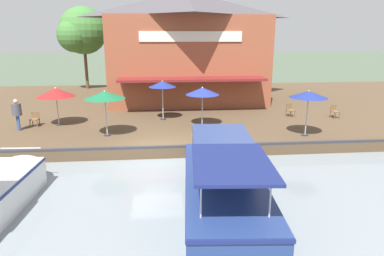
{
  "coord_description": "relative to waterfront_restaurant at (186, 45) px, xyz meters",
  "views": [
    {
      "loc": [
        15.47,
        0.28,
        5.8
      ],
      "look_at": [
        -1.0,
        1.8,
        1.3
      ],
      "focal_mm": 32.0,
      "sensor_mm": 36.0,
      "label": 1
    }
  ],
  "objects": [
    {
      "name": "ground_plane",
      "position": [
        13.62,
        -2.44,
        -4.99
      ],
      "size": [
        220.0,
        220.0,
        0.0
      ],
      "primitive_type": "plane",
      "color": "#4C5B47"
    },
    {
      "name": "person_at_quay_edge",
      "position": [
        9.63,
        -10.19,
        -3.26
      ],
      "size": [
        0.5,
        0.5,
        1.78
      ],
      "color": "#2D5193",
      "rests_on": "quay_deck"
    },
    {
      "name": "cafe_chair_beside_entrance",
      "position": [
        8.35,
        9.05,
        -3.91
      ],
      "size": [
        0.53,
        0.53,
        0.85
      ],
      "color": "brown",
      "rests_on": "quay_deck"
    },
    {
      "name": "tree_upstream_bank",
      "position": [
        -5.76,
        -9.64,
        1.11
      ],
      "size": [
        4.74,
        4.52,
        7.89
      ],
      "color": "brown",
      "rests_on": "quay_deck"
    },
    {
      "name": "patio_umbrella_far_corner",
      "position": [
        8.63,
        -8.27,
        -2.42
      ],
      "size": [
        2.22,
        2.22,
        2.26
      ],
      "color": "#B7B7B7",
      "rests_on": "quay_deck"
    },
    {
      "name": "motorboat_far_downstream",
      "position": [
        17.75,
        -0.04,
        -4.08
      ],
      "size": [
        8.69,
        3.15,
        2.35
      ],
      "color": "navy",
      "rests_on": "river_water"
    },
    {
      "name": "patio_umbrella_by_entrance",
      "position": [
        11.17,
        -5.06,
        -2.2
      ],
      "size": [
        2.12,
        2.12,
        2.43
      ],
      "color": "#B7B7B7",
      "rests_on": "quay_deck"
    },
    {
      "name": "patio_umbrella_back_row",
      "position": [
        12.13,
        5.5,
        -2.17
      ],
      "size": [
        1.96,
        1.96,
        2.45
      ],
      "color": "#B7B7B7",
      "rests_on": "quay_deck"
    },
    {
      "name": "quay_edge_fender",
      "position": [
        13.52,
        -2.44,
        -4.34
      ],
      "size": [
        0.2,
        50.4,
        0.1
      ],
      "primitive_type": "cube",
      "color": "#2D2D33",
      "rests_on": "quay_deck"
    },
    {
      "name": "tree_behind_restaurant",
      "position": [
        -5.65,
        1.09,
        0.17
      ],
      "size": [
        3.7,
        3.52,
        6.44
      ],
      "color": "brown",
      "rests_on": "quay_deck"
    },
    {
      "name": "cafe_chair_facing_river",
      "position": [
        8.75,
        -9.59,
        -3.91
      ],
      "size": [
        0.45,
        0.45,
        0.85
      ],
      "color": "brown",
      "rests_on": "quay_deck"
    },
    {
      "name": "patio_umbrella_mid_patio_right",
      "position": [
        7.82,
        -2.04,
        -2.14
      ],
      "size": [
        1.7,
        1.7,
        2.49
      ],
      "color": "#B7B7B7",
      "rests_on": "quay_deck"
    },
    {
      "name": "cafe_chair_under_first_umbrella",
      "position": [
        7.71,
        6.32,
        -3.91
      ],
      "size": [
        0.55,
        0.55,
        0.85
      ],
      "color": "brown",
      "rests_on": "quay_deck"
    },
    {
      "name": "quay_deck",
      "position": [
        2.62,
        -2.44,
        -4.69
      ],
      "size": [
        22.0,
        56.0,
        0.6
      ],
      "primitive_type": "cube",
      "color": "brown",
      "rests_on": "ground"
    },
    {
      "name": "waterfront_restaurant",
      "position": [
        0.0,
        0.0,
        0.0
      ],
      "size": [
        11.98,
        12.39,
        8.63
      ],
      "color": "brown",
      "rests_on": "quay_deck"
    },
    {
      "name": "patio_umbrella_mid_patio_left",
      "position": [
        9.62,
        0.24,
        -2.32
      ],
      "size": [
        1.94,
        1.94,
        2.32
      ],
      "color": "#B7B7B7",
      "rests_on": "quay_deck"
    }
  ]
}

